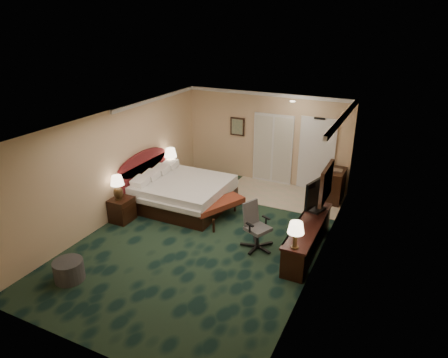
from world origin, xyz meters
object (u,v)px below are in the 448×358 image
at_px(nightstand_near, 122,210).
at_px(desk_chair, 258,227).
at_px(bed, 184,194).
at_px(tv, 318,195).
at_px(lamp_near, 118,188).
at_px(nightstand_far, 172,178).
at_px(desk, 307,238).
at_px(minibar, 334,186).
at_px(ottoman, 69,270).
at_px(bed_bench, 218,211).
at_px(lamp_far, 171,160).

relative_size(nightstand_near, desk_chair, 0.57).
bearing_deg(bed, tv, -1.99).
bearing_deg(lamp_near, bed, 55.41).
bearing_deg(desk_chair, nightstand_far, 173.35).
height_order(nightstand_near, desk, desk).
relative_size(tv, minibar, 1.14).
distance_m(nightstand_near, ottoman, 2.43).
distance_m(lamp_near, desk, 4.57).
bearing_deg(desk, minibar, 90.14).
distance_m(nightstand_far, ottoman, 4.71).
bearing_deg(nightstand_near, minibar, 37.50).
xyz_separation_m(nightstand_near, desk, (4.47, 0.59, 0.04)).
bearing_deg(ottoman, bed, 84.91).
height_order(nightstand_near, bed_bench, nightstand_near).
height_order(nightstand_near, lamp_far, lamp_far).
height_order(nightstand_near, ottoman, nightstand_near).
height_order(bed, nightstand_far, bed).
xyz_separation_m(lamp_near, bed_bench, (2.13, 1.10, -0.66)).
relative_size(ottoman, tv, 0.57).
relative_size(ottoman, desk, 0.24).
distance_m(bed_bench, ottoman, 3.73).
distance_m(desk, minibar, 2.84).
height_order(bed_bench, desk_chair, desk_chair).
height_order(desk, minibar, minibar).
relative_size(nightstand_far, desk_chair, 0.51).
bearing_deg(nightstand_near, desk, 7.49).
xyz_separation_m(lamp_far, ottoman, (0.63, -4.63, -0.66)).
distance_m(bed, minibar, 4.06).
bearing_deg(nightstand_near, nightstand_far, 90.61).
bearing_deg(desk_chair, minibar, 96.19).
xyz_separation_m(tv, minibar, (-0.00, 2.17, -0.63)).
relative_size(tv, desk_chair, 0.96).
relative_size(bed_bench, ottoman, 2.49).
height_order(ottoman, minibar, minibar).
height_order(nightstand_near, nightstand_far, nightstand_near).
xyz_separation_m(bed, ottoman, (-0.33, -3.73, -0.15)).
relative_size(lamp_near, minibar, 0.70).
height_order(lamp_far, bed_bench, lamp_far).
distance_m(lamp_far, bed_bench, 2.52).
bearing_deg(nightstand_far, bed_bench, -30.35).
bearing_deg(lamp_near, tv, 16.06).
bearing_deg(lamp_far, minibar, 14.31).
relative_size(desk, desk_chair, 2.27).
bearing_deg(nightstand_near, desk_chair, 4.39).
height_order(lamp_far, desk_chair, lamp_far).
bearing_deg(desk, bed, 167.34).
xyz_separation_m(nightstand_far, bed_bench, (2.13, -1.25, -0.03)).
distance_m(nightstand_far, bed_bench, 2.46).
bearing_deg(nightstand_far, tv, -13.23).
distance_m(nightstand_near, tv, 4.70).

